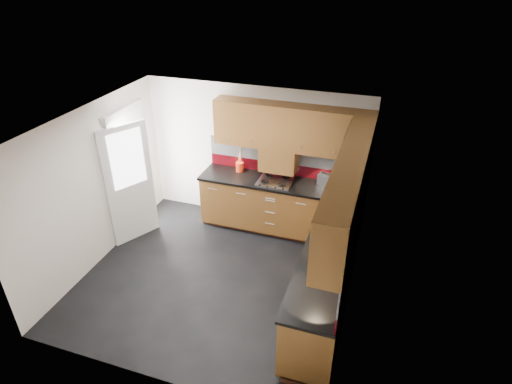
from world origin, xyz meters
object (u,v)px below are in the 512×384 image
(utensil_pot, at_px, (240,166))
(toaster, at_px, (326,180))
(gas_hob, at_px, (275,181))
(food_processor, at_px, (339,220))

(utensil_pot, bearing_deg, toaster, -0.49)
(gas_hob, distance_m, toaster, 0.82)
(gas_hob, relative_size, utensil_pot, 1.17)
(gas_hob, height_order, food_processor, food_processor)
(food_processor, bearing_deg, utensil_pot, 147.46)
(utensil_pot, distance_m, food_processor, 2.22)
(utensil_pot, height_order, toaster, utensil_pot)
(food_processor, bearing_deg, toaster, 108.17)
(gas_hob, height_order, toaster, toaster)
(utensil_pot, height_order, food_processor, utensil_pot)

